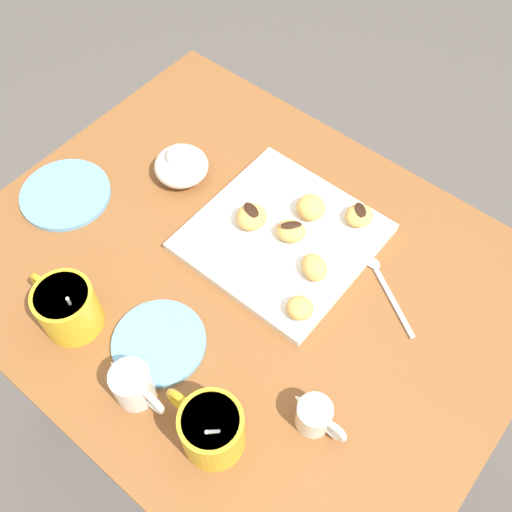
{
  "coord_description": "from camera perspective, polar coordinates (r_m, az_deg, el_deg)",
  "views": [
    {
      "loc": [
        -0.35,
        0.39,
        1.58
      ],
      "look_at": [
        -0.0,
        -0.03,
        0.74
      ],
      "focal_mm": 41.04,
      "sensor_mm": 36.0,
      "label": 1
    }
  ],
  "objects": [
    {
      "name": "coffee_mug_mustard_right",
      "position": [
        0.97,
        -17.96,
        -4.73
      ],
      "size": [
        0.13,
        0.1,
        0.13
      ],
      "color": "gold",
      "rests_on": "dining_table"
    },
    {
      "name": "ice_cream_bowl",
      "position": [
        1.12,
        -7.31,
        8.85
      ],
      "size": [
        0.1,
        0.1,
        0.08
      ],
      "color": "silver",
      "rests_on": "dining_table"
    },
    {
      "name": "cream_pitcher_white",
      "position": [
        0.89,
        -11.87,
        -12.21
      ],
      "size": [
        0.1,
        0.06,
        0.07
      ],
      "color": "silver",
      "rests_on": "dining_table"
    },
    {
      "name": "coffee_mug_mustard_left",
      "position": [
        0.84,
        -4.41,
        -16.44
      ],
      "size": [
        0.13,
        0.09,
        0.15
      ],
      "color": "gold",
      "rests_on": "dining_table"
    },
    {
      "name": "beignet_0",
      "position": [
        0.98,
        5.71,
        -1.1
      ],
      "size": [
        0.07,
        0.06,
        0.03
      ],
      "primitive_type": "ellipsoid",
      "rotation": [
        0.0,
        0.0,
        4.18
      ],
      "color": "#DBA351",
      "rests_on": "pastry_plate_square"
    },
    {
      "name": "beignet_4",
      "position": [
        1.02,
        3.42,
        2.45
      ],
      "size": [
        0.07,
        0.06,
        0.03
      ],
      "primitive_type": "ellipsoid",
      "rotation": [
        0.0,
        0.0,
        0.46
      ],
      "color": "#DBA351",
      "rests_on": "pastry_plate_square"
    },
    {
      "name": "ground_plane",
      "position": [
        1.66,
        -0.75,
        -14.63
      ],
      "size": [
        8.0,
        8.0,
        0.0
      ],
      "primitive_type": "plane",
      "color": "#514C47"
    },
    {
      "name": "loose_spoon_near_saucer",
      "position": [
        1.01,
        12.45,
        -2.86
      ],
      "size": [
        0.14,
        0.09,
        0.01
      ],
      "color": "silver",
      "rests_on": "dining_table"
    },
    {
      "name": "chocolate_sauce_pitcher",
      "position": [
        0.87,
        5.76,
        -15.2
      ],
      "size": [
        0.09,
        0.05,
        0.06
      ],
      "color": "silver",
      "rests_on": "dining_table"
    },
    {
      "name": "chocolate_drizzle_2",
      "position": [
        1.01,
        -0.46,
        4.54
      ],
      "size": [
        0.04,
        0.03,
        0.0
      ],
      "primitive_type": "ellipsoid",
      "rotation": [
        0.0,
        0.0,
        2.84
      ],
      "color": "black",
      "rests_on": "beignet_2"
    },
    {
      "name": "beignet_1",
      "position": [
        1.05,
        5.37,
        4.76
      ],
      "size": [
        0.07,
        0.07,
        0.04
      ],
      "primitive_type": "ellipsoid",
      "rotation": [
        0.0,
        0.0,
        2.76
      ],
      "color": "#DBA351",
      "rests_on": "pastry_plate_square"
    },
    {
      "name": "chocolate_drizzle_5",
      "position": [
        1.04,
        10.16,
        4.47
      ],
      "size": [
        0.04,
        0.03,
        0.0
      ],
      "primitive_type": "ellipsoid",
      "rotation": [
        0.0,
        0.0,
        5.6
      ],
      "color": "black",
      "rests_on": "beignet_5"
    },
    {
      "name": "saucer_sky_left",
      "position": [
        0.95,
        -9.43,
        -8.32
      ],
      "size": [
        0.15,
        0.15,
        0.01
      ],
      "primitive_type": "cylinder",
      "color": "#66A8DB",
      "rests_on": "dining_table"
    },
    {
      "name": "pastry_plate_square",
      "position": [
        1.04,
        2.57,
        1.87
      ],
      "size": [
        0.3,
        0.3,
        0.02
      ],
      "primitive_type": "cube",
      "color": "silver",
      "rests_on": "dining_table"
    },
    {
      "name": "beignet_2",
      "position": [
        1.03,
        -0.45,
        3.84
      ],
      "size": [
        0.07,
        0.07,
        0.04
      ],
      "primitive_type": "ellipsoid",
      "rotation": [
        0.0,
        0.0,
        2.64
      ],
      "color": "#DBA351",
      "rests_on": "pastry_plate_square"
    },
    {
      "name": "chocolate_drizzle_4",
      "position": [
        1.0,
        3.47,
        3.04
      ],
      "size": [
        0.04,
        0.04,
        0.0
      ],
      "primitive_type": "ellipsoid",
      "rotation": [
        0.0,
        0.0,
        0.8
      ],
      "color": "black",
      "rests_on": "beignet_4"
    },
    {
      "name": "saucer_sky_right",
      "position": [
        1.16,
        -18.08,
        5.74
      ],
      "size": [
        0.17,
        0.17,
        0.01
      ],
      "primitive_type": "cylinder",
      "color": "#66A8DB",
      "rests_on": "dining_table"
    },
    {
      "name": "beignet_3",
      "position": [
        0.94,
        4.29,
        -5.07
      ],
      "size": [
        0.05,
        0.05,
        0.03
      ],
      "primitive_type": "ellipsoid",
      "rotation": [
        0.0,
        0.0,
        1.78
      ],
      "color": "#DBA351",
      "rests_on": "pastry_plate_square"
    },
    {
      "name": "dining_table",
      "position": [
        1.13,
        -1.07,
        -5.32
      ],
      "size": [
        0.94,
        0.76,
        0.72
      ],
      "color": "brown",
      "rests_on": "ground_plane"
    },
    {
      "name": "beignet_5",
      "position": [
        1.05,
        10.03,
        3.91
      ],
      "size": [
        0.06,
        0.07,
        0.03
      ],
      "primitive_type": "ellipsoid",
      "rotation": [
        0.0,
        0.0,
        5.84
      ],
      "color": "#DBA351",
      "rests_on": "pastry_plate_square"
    }
  ]
}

